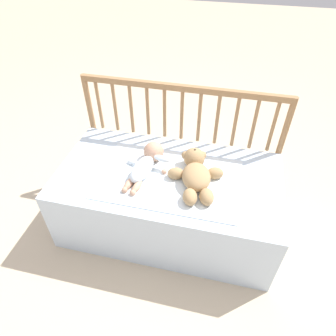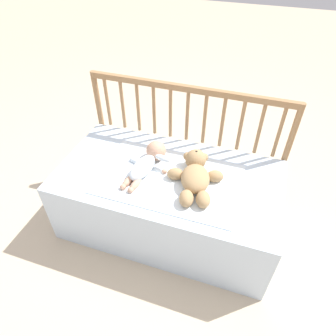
{
  "view_description": "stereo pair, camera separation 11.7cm",
  "coord_description": "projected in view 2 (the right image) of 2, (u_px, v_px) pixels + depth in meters",
  "views": [
    {
      "loc": [
        0.28,
        -1.22,
        1.6
      ],
      "look_at": [
        0.0,
        -0.01,
        0.5
      ],
      "focal_mm": 32.0,
      "sensor_mm": 36.0,
      "label": 1
    },
    {
      "loc": [
        0.4,
        -1.19,
        1.6
      ],
      "look_at": [
        0.0,
        -0.01,
        0.5
      ],
      "focal_mm": 32.0,
      "sensor_mm": 36.0,
      "label": 2
    }
  ],
  "objects": [
    {
      "name": "teddy_bear",
      "position": [
        195.0,
        175.0,
        1.64
      ],
      "size": [
        0.32,
        0.41,
        0.12
      ],
      "color": "tan",
      "rests_on": "crib_mattress"
    },
    {
      "name": "baby",
      "position": [
        148.0,
        162.0,
        1.73
      ],
      "size": [
        0.27,
        0.39,
        0.12
      ],
      "color": "white",
      "rests_on": "crib_mattress"
    },
    {
      "name": "ground_plane",
      "position": [
        169.0,
        222.0,
        2.0
      ],
      "size": [
        12.0,
        12.0,
        0.0
      ],
      "primitive_type": "plane",
      "color": "#C6B293"
    },
    {
      "name": "blanket",
      "position": [
        169.0,
        179.0,
        1.68
      ],
      "size": [
        0.79,
        0.49,
        0.01
      ],
      "color": "white",
      "rests_on": "crib_mattress"
    },
    {
      "name": "crib_rail",
      "position": [
        187.0,
        120.0,
        1.88
      ],
      "size": [
        1.29,
        0.04,
        0.81
      ],
      "color": "#997047",
      "rests_on": "ground_plane"
    },
    {
      "name": "crib_mattress",
      "position": [
        169.0,
        200.0,
        1.86
      ],
      "size": [
        1.29,
        0.68,
        0.44
      ],
      "color": "silver",
      "rests_on": "ground_plane"
    }
  ]
}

